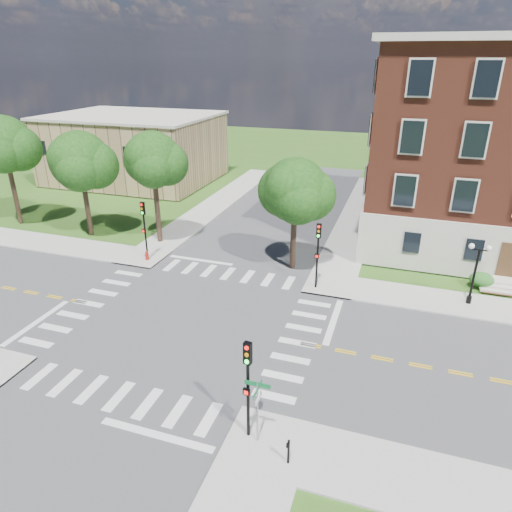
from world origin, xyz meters
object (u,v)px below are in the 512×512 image
(traffic_signal_se, at_px, (248,378))
(fire_hydrant, at_px, (147,256))
(traffic_signal_ne, at_px, (318,248))
(traffic_signal_nw, at_px, (144,223))
(twin_lamp_west, at_px, (475,271))
(street_sign_pole, at_px, (258,400))
(push_button_post, at_px, (288,451))

(traffic_signal_se, xyz_separation_m, fire_hydrant, (-13.96, 14.97, -2.72))
(traffic_signal_ne, bearing_deg, fire_hydrant, 178.28)
(traffic_signal_se, bearing_deg, traffic_signal_ne, 90.11)
(traffic_signal_nw, distance_m, twin_lamp_west, 24.09)
(traffic_signal_se, height_order, fire_hydrant, traffic_signal_se)
(street_sign_pole, relative_size, fire_hydrant, 4.13)
(twin_lamp_west, relative_size, street_sign_pole, 1.36)
(traffic_signal_se, height_order, traffic_signal_ne, same)
(traffic_signal_se, xyz_separation_m, traffic_signal_ne, (-0.03, 14.55, 0.00))
(traffic_signal_se, height_order, twin_lamp_west, traffic_signal_se)
(fire_hydrant, bearing_deg, street_sign_pole, -46.35)
(traffic_signal_nw, bearing_deg, push_button_post, -44.97)
(traffic_signal_se, distance_m, fire_hydrant, 20.65)
(traffic_signal_nw, bearing_deg, traffic_signal_ne, -2.06)
(traffic_signal_se, relative_size, twin_lamp_west, 1.13)
(street_sign_pole, xyz_separation_m, push_button_post, (1.55, -0.75, -1.51))
(traffic_signal_se, bearing_deg, fire_hydrant, 132.99)
(twin_lamp_west, bearing_deg, traffic_signal_se, -123.03)
(fire_hydrant, bearing_deg, push_button_post, -44.81)
(street_sign_pole, bearing_deg, traffic_signal_ne, 91.98)
(street_sign_pole, distance_m, fire_hydrant, 21.00)
(traffic_signal_nw, distance_m, push_button_post, 22.71)
(traffic_signal_se, xyz_separation_m, push_button_post, (2.03, -0.91, -2.39))
(street_sign_pole, bearing_deg, twin_lamp_west, 58.50)
(traffic_signal_se, bearing_deg, street_sign_pole, -18.96)
(twin_lamp_west, height_order, fire_hydrant, twin_lamp_west)
(street_sign_pole, bearing_deg, fire_hydrant, 133.65)
(traffic_signal_se, distance_m, traffic_signal_ne, 14.55)
(traffic_signal_se, relative_size, fire_hydrant, 6.40)
(twin_lamp_west, bearing_deg, street_sign_pole, -121.50)
(traffic_signal_ne, xyz_separation_m, street_sign_pole, (0.51, -14.72, -0.88))
(traffic_signal_ne, bearing_deg, traffic_signal_se, -89.89)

